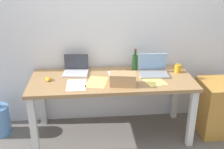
% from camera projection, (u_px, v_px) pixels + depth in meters
% --- Properties ---
extents(ground_plane, '(8.00, 8.00, 0.00)m').
position_uv_depth(ground_plane, '(112.00, 133.00, 3.39)').
color(ground_plane, slate).
extents(back_wall, '(5.20, 0.08, 2.60)m').
position_uv_depth(back_wall, '(109.00, 21.00, 3.27)').
color(back_wall, white).
rests_on(back_wall, ground).
extents(desk, '(1.85, 0.73, 0.73)m').
position_uv_depth(desk, '(112.00, 86.00, 3.14)').
color(desk, '#A37A4C').
rests_on(desk, ground).
extents(laptop_left, '(0.31, 0.26, 0.21)m').
position_uv_depth(laptop_left, '(76.00, 70.00, 3.24)').
color(laptop_left, silver).
rests_on(laptop_left, desk).
extents(laptop_right, '(0.34, 0.26, 0.24)m').
position_uv_depth(laptop_right, '(153.00, 70.00, 3.20)').
color(laptop_right, gray).
rests_on(laptop_right, desk).
extents(beer_bottle, '(0.06, 0.06, 0.26)m').
position_uv_depth(beer_bottle, '(135.00, 62.00, 3.32)').
color(beer_bottle, '#1E5123').
rests_on(beer_bottle, desk).
extents(computer_mouse, '(0.07, 0.11, 0.03)m').
position_uv_depth(computer_mouse, '(48.00, 79.00, 3.05)').
color(computer_mouse, gold).
rests_on(computer_mouse, desk).
extents(cardboard_box, '(0.30, 0.20, 0.13)m').
position_uv_depth(cardboard_box, '(123.00, 79.00, 2.92)').
color(cardboard_box, tan).
rests_on(cardboard_box, desk).
extents(coffee_mug, '(0.08, 0.08, 0.09)m').
position_uv_depth(coffee_mug, '(178.00, 68.00, 3.26)').
color(coffee_mug, gold).
rests_on(coffee_mug, desk).
extents(paper_sheet_near_back, '(0.23, 0.31, 0.00)m').
position_uv_depth(paper_sheet_near_back, '(119.00, 76.00, 3.17)').
color(paper_sheet_near_back, white).
rests_on(paper_sheet_near_back, desk).
extents(paper_sheet_front_left, '(0.21, 0.30, 0.00)m').
position_uv_depth(paper_sheet_front_left, '(76.00, 85.00, 2.94)').
color(paper_sheet_front_left, white).
rests_on(paper_sheet_front_left, desk).
extents(paper_sheet_front_right, '(0.27, 0.34, 0.00)m').
position_uv_depth(paper_sheet_front_right, '(153.00, 80.00, 3.05)').
color(paper_sheet_front_right, '#F4E06B').
rests_on(paper_sheet_front_right, desk).
extents(paper_yellow_folder, '(0.27, 0.34, 0.00)m').
position_uv_depth(paper_yellow_folder, '(97.00, 82.00, 3.01)').
color(paper_yellow_folder, '#F4E06B').
rests_on(paper_yellow_folder, desk).
extents(filing_cabinet, '(0.40, 0.48, 0.65)m').
position_uv_depth(filing_cabinet, '(216.00, 107.00, 3.33)').
color(filing_cabinet, '#C68938').
rests_on(filing_cabinet, ground).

